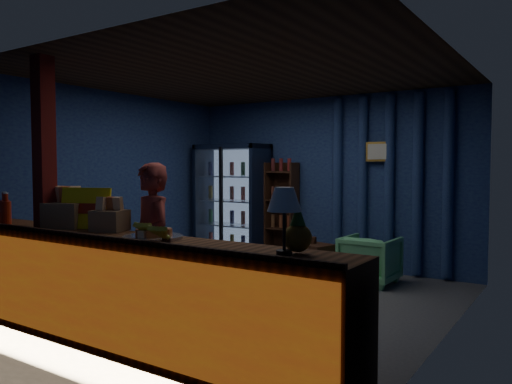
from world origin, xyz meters
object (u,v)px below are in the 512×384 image
(shopkeeper, at_px, (151,246))
(pastry_tray, at_px, (152,236))
(green_chair, at_px, (370,260))
(table_lamp, at_px, (284,202))

(shopkeeper, relative_size, pastry_tray, 3.21)
(shopkeeper, xyz_separation_m, pastry_tray, (0.48, -0.46, 0.19))
(green_chair, distance_m, table_lamp, 3.60)
(shopkeeper, xyz_separation_m, green_chair, (1.09, 2.88, -0.47))
(pastry_tray, relative_size, table_lamp, 1.08)
(table_lamp, bearing_deg, green_chair, 101.21)
(pastry_tray, bearing_deg, green_chair, 79.71)
(shopkeeper, bearing_deg, pastry_tray, -21.21)
(green_chair, xyz_separation_m, pastry_tray, (-0.61, -3.34, 0.66))
(shopkeeper, distance_m, pastry_tray, 0.69)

